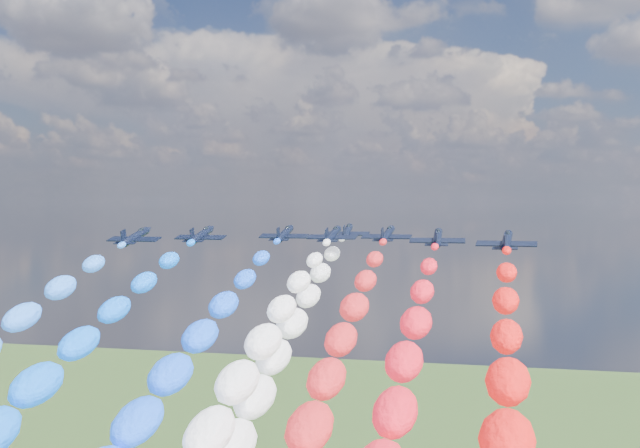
# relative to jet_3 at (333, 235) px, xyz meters

# --- Properties ---
(jet_0) EXTENTS (8.55, 11.69, 4.99)m
(jet_0) POSITION_rel_jet_3_xyz_m (-29.17, -14.79, 0.00)
(jet_0) COLOR black
(jet_1) EXTENTS (8.58, 11.71, 4.99)m
(jet_1) POSITION_rel_jet_3_xyz_m (-21.37, -6.04, 0.00)
(jet_1) COLOR black
(jet_2) EXTENTS (8.57, 11.70, 4.99)m
(jet_2) POSITION_rel_jet_3_xyz_m (-9.11, 2.09, 0.00)
(jet_2) COLOR black
(jet_3) EXTENTS (8.73, 11.82, 4.99)m
(jet_3) POSITION_rel_jet_3_xyz_m (0.00, 0.00, 0.00)
(jet_3) COLOR black
(jet_4) EXTENTS (9.19, 12.15, 4.99)m
(jet_4) POSITION_rel_jet_3_xyz_m (-0.45, 14.75, 0.00)
(jet_4) COLOR black
(trail_4) EXTENTS (6.74, 119.61, 48.66)m
(trail_4) POSITION_rel_jet_3_xyz_m (-0.45, -46.37, -22.04)
(trail_4) COLOR white
(jet_5) EXTENTS (9.06, 12.05, 4.99)m
(jet_5) POSITION_rel_jet_3_xyz_m (8.79, 3.66, 0.00)
(jet_5) COLOR black
(jet_6) EXTENTS (8.95, 11.97, 4.99)m
(jet_6) POSITION_rel_jet_3_xyz_m (18.43, -8.42, 0.00)
(jet_6) COLOR black
(jet_7) EXTENTS (9.18, 12.14, 4.99)m
(jet_7) POSITION_rel_jet_3_xyz_m (28.84, -15.64, 0.00)
(jet_7) COLOR black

